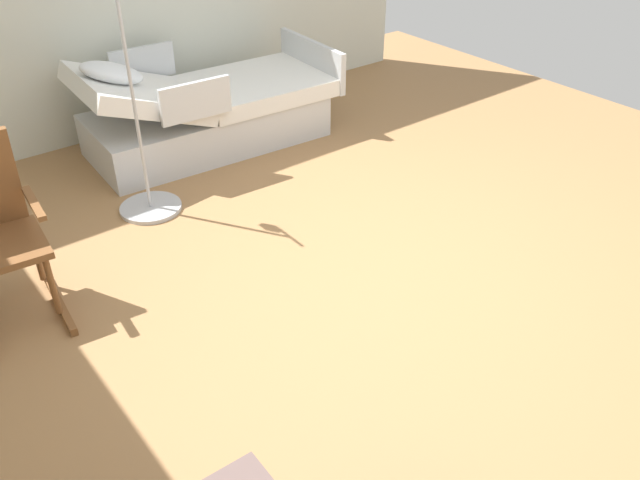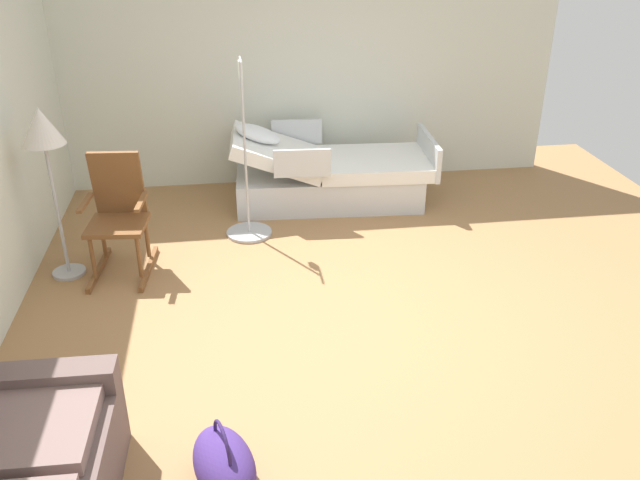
% 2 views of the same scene
% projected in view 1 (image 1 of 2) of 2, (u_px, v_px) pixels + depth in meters
% --- Properties ---
extents(ground_plane, '(7.42, 7.42, 0.00)m').
position_uv_depth(ground_plane, '(378.00, 271.00, 4.19)').
color(ground_plane, '#9E7247').
extents(hospital_bed, '(1.09, 2.16, 0.93)m').
position_uv_depth(hospital_bed, '(206.00, 112.00, 5.56)').
color(hospital_bed, silver).
rests_on(hospital_bed, ground).
extents(iv_pole, '(0.44, 0.44, 1.69)m').
position_uv_depth(iv_pole, '(146.00, 178.00, 4.68)').
color(iv_pole, '#B2B5BA').
rests_on(iv_pole, ground).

